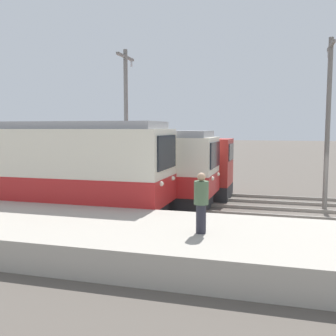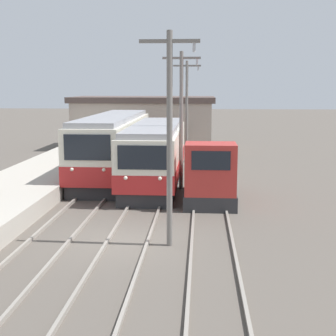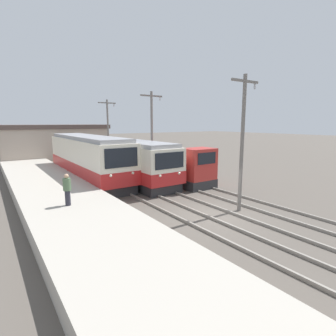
# 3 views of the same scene
# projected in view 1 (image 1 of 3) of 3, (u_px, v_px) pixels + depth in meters

# --- Properties ---
(ground_plane) EXTENTS (200.00, 200.00, 0.00)m
(ground_plane) POSITION_uv_depth(u_px,v_px,m) (322.00, 218.00, 15.55)
(ground_plane) COLOR #564F47
(track_left) EXTENTS (1.54, 60.00, 0.14)m
(track_left) POSITION_uv_depth(u_px,v_px,m) (330.00, 233.00, 13.06)
(track_left) COLOR gray
(track_left) RESTS_ON ground
(track_center) EXTENTS (1.54, 60.00, 0.14)m
(track_center) POSITION_uv_depth(u_px,v_px,m) (322.00, 215.00, 15.74)
(track_center) COLOR gray
(track_center) RESTS_ON ground
(track_right) EXTENTS (1.54, 60.00, 0.14)m
(track_right) POSITION_uv_depth(u_px,v_px,m) (315.00, 201.00, 18.61)
(track_right) COLOR gray
(track_right) RESTS_ON ground
(commuter_train_left) EXTENTS (2.84, 13.47, 3.78)m
(commuter_train_left) POSITION_uv_depth(u_px,v_px,m) (12.00, 171.00, 16.27)
(commuter_train_left) COLOR #28282B
(commuter_train_left) RESTS_ON ground
(commuter_train_center) EXTENTS (2.84, 11.70, 3.42)m
(commuter_train_center) POSITION_uv_depth(u_px,v_px,m) (92.00, 170.00, 18.36)
(commuter_train_center) COLOR #28282B
(commuter_train_center) RESTS_ON ground
(shunting_locomotive) EXTENTS (2.40, 5.41, 3.00)m
(shunting_locomotive) POSITION_uv_depth(u_px,v_px,m) (184.00, 173.00, 20.25)
(shunting_locomotive) COLOR #28282B
(shunting_locomotive) RESTS_ON ground
(catenary_mast_near) EXTENTS (2.00, 0.20, 7.31)m
(catenary_mast_near) POSITION_uv_depth(u_px,v_px,m) (328.00, 118.00, 16.72)
(catenary_mast_near) COLOR slate
(catenary_mast_near) RESTS_ON ground
(catenary_mast_mid) EXTENTS (2.00, 0.20, 7.31)m
(catenary_mast_mid) POSITION_uv_depth(u_px,v_px,m) (126.00, 119.00, 19.25)
(catenary_mast_mid) COLOR slate
(catenary_mast_mid) RESTS_ON ground
(person_on_platform) EXTENTS (0.38, 0.38, 1.59)m
(person_on_platform) POSITION_uv_depth(u_px,v_px,m) (201.00, 201.00, 10.16)
(person_on_platform) COLOR #282833
(person_on_platform) RESTS_ON platform_left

